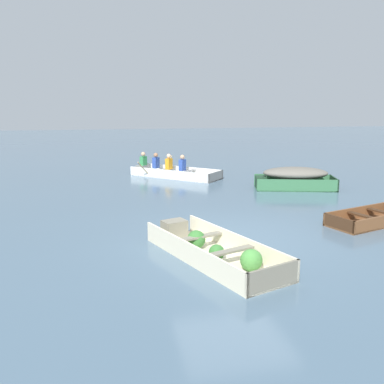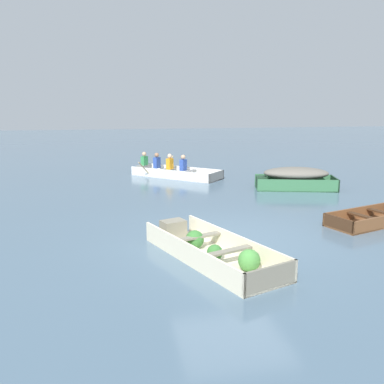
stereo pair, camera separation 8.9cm
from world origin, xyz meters
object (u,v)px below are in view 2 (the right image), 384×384
skiff_wooden_brown_near_moored (375,219)px  skiff_green_mid_moored (295,176)px  rowboat_white_with_crew (171,171)px  dinghy_cream_foreground (211,250)px

skiff_wooden_brown_near_moored → skiff_green_mid_moored: size_ratio=0.90×
rowboat_white_with_crew → skiff_wooden_brown_near_moored: bearing=-62.3°
dinghy_cream_foreground → skiff_green_mid_moored: size_ratio=1.22×
skiff_wooden_brown_near_moored → skiff_green_mid_moored: bearing=92.6°
skiff_green_mid_moored → rowboat_white_with_crew: (-3.84, 3.33, -0.23)m
skiff_green_mid_moored → rowboat_white_with_crew: 5.09m
skiff_green_mid_moored → rowboat_white_with_crew: size_ratio=0.83×
dinghy_cream_foreground → rowboat_white_with_crew: size_ratio=1.01×
skiff_wooden_brown_near_moored → dinghy_cream_foreground: bearing=-160.7°
skiff_wooden_brown_near_moored → rowboat_white_with_crew: size_ratio=0.75×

